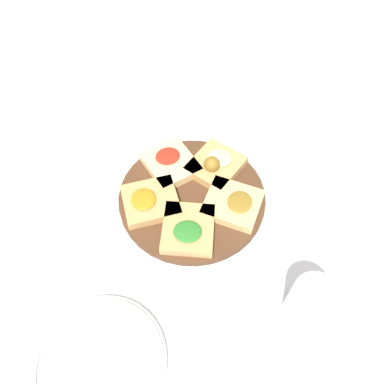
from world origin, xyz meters
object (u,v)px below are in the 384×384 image
(serving_board, at_px, (192,197))
(water_glass, at_px, (311,305))
(plate_left, at_px, (357,214))
(plate_right, at_px, (99,363))
(napkin_stack, at_px, (50,164))

(serving_board, bearing_deg, water_glass, 58.66)
(plate_left, bearing_deg, water_glass, -15.55)
(water_glass, bearing_deg, plate_right, -57.24)
(plate_left, relative_size, water_glass, 2.08)
(napkin_stack, bearing_deg, serving_board, 93.35)
(serving_board, distance_m, plate_right, 0.35)
(serving_board, xyz_separation_m, water_glass, (0.16, 0.26, 0.04))
(plate_right, bearing_deg, serving_board, 174.56)
(serving_board, bearing_deg, napkin_stack, -86.65)
(plate_right, bearing_deg, water_glass, 122.76)
(serving_board, xyz_separation_m, plate_left, (-0.07, 0.32, -0.00))
(plate_left, xyz_separation_m, plate_right, (0.42, -0.36, -0.00))
(serving_board, bearing_deg, plate_right, -5.44)
(plate_left, distance_m, napkin_stack, 0.66)
(serving_board, relative_size, water_glass, 3.24)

